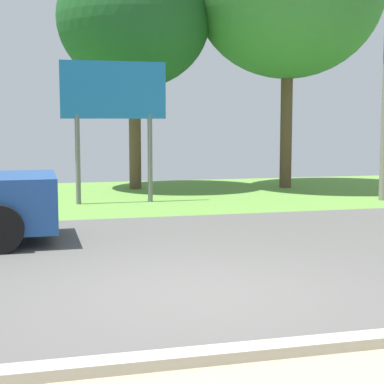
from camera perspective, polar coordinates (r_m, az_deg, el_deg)
ground_plane at (r=10.22m, az=-3.21°, el=-5.23°), size 40.00×22.00×0.20m
roadside_billboard at (r=15.52m, az=-7.22°, el=8.37°), size 2.60×0.12×3.50m
tree_left_far at (r=19.05m, az=-5.38°, el=15.58°), size 4.53×4.53×7.12m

